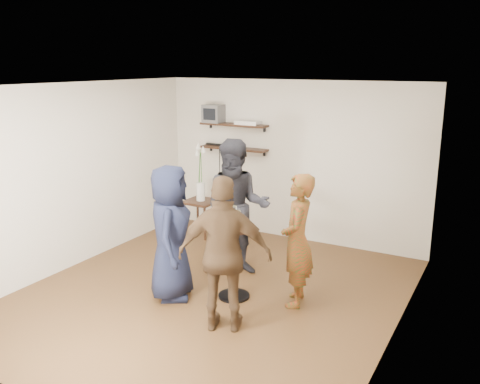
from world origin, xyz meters
name	(u,v)px	position (x,y,z in m)	size (l,w,h in m)	color
room	(209,195)	(0.00, 0.00, 1.30)	(4.58, 5.08, 2.68)	#492E17
shelf_upper	(234,125)	(-1.00, 2.38, 1.85)	(1.20, 0.25, 0.04)	black
shelf_lower	(234,148)	(-1.00, 2.38, 1.45)	(1.20, 0.25, 0.04)	black
crt_monitor	(214,114)	(-1.39, 2.38, 2.02)	(0.32, 0.30, 0.30)	#59595B
dvd_deck	(248,123)	(-0.73, 2.38, 1.90)	(0.40, 0.24, 0.06)	silver
radio	(234,144)	(-1.01, 2.38, 1.52)	(0.22, 0.10, 0.10)	black
power_strip	(214,144)	(-1.43, 2.42, 1.48)	(0.30, 0.05, 0.03)	black
side_table	(201,206)	(-1.36, 1.88, 0.51)	(0.52, 0.52, 0.61)	black
vase_lilies	(200,182)	(-1.37, 1.88, 0.93)	(0.20, 0.20, 1.01)	silver
drinks_table	(234,252)	(0.29, 0.08, 0.60)	(0.51, 0.51, 0.94)	black
wine_glass_fl	(228,214)	(0.24, 0.03, 1.09)	(0.07, 0.07, 0.22)	silver
wine_glass_fr	(238,216)	(0.37, 0.06, 1.08)	(0.07, 0.07, 0.21)	silver
wine_glass_bl	(234,212)	(0.26, 0.15, 1.09)	(0.07, 0.07, 0.22)	silver
wine_glass_br	(235,215)	(0.31, 0.09, 1.07)	(0.06, 0.06, 0.19)	silver
person_plaid	(297,240)	(1.04, 0.30, 0.81)	(0.59, 0.39, 1.62)	red
person_dark	(237,208)	(-0.05, 0.77, 0.94)	(0.91, 0.71, 1.88)	black
person_navy	(170,233)	(-0.40, -0.27, 0.84)	(0.82, 0.54, 1.68)	black
person_brown	(225,255)	(0.59, -0.64, 0.86)	(1.01, 0.42, 1.73)	#46311E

